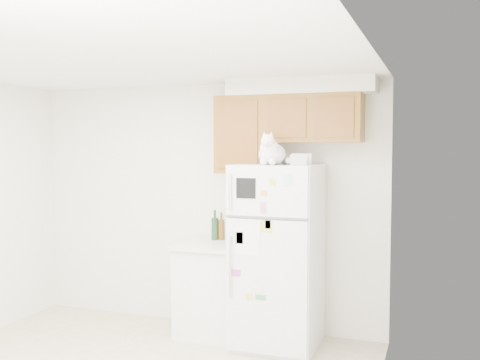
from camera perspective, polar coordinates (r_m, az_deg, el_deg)
The scene contains 8 objects.
room_shell at distance 4.24m, azimuth -11.63°, elevation 0.75°, with size 3.84×4.04×2.52m.
refrigerator at distance 5.28m, azimuth 3.81°, elevation -7.64°, with size 0.76×0.78×1.70m.
base_counter at distance 5.65m, azimuth -2.86°, elevation -10.92°, with size 0.64×0.64×0.92m.
cat at distance 5.00m, azimuth 3.22°, elevation 2.82°, with size 0.29×0.42×0.30m.
storage_box_back at distance 5.14m, azimuth 6.20°, elevation 2.14°, with size 0.18×0.13×0.10m, color white.
storage_box_front at distance 5.06m, azimuth 5.89°, elevation 2.07°, with size 0.15×0.11×0.09m, color white.
bottle_green at distance 5.69m, azimuth -2.57°, elevation -4.56°, with size 0.07×0.07×0.30m, color #19381E, non-canonical shape.
bottle_amber at distance 5.69m, azimuth -1.90°, elevation -4.70°, with size 0.06×0.06×0.28m, color #593814, non-canonical shape.
Camera 1 is at (2.33, -3.37, 1.87)m, focal length 42.00 mm.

